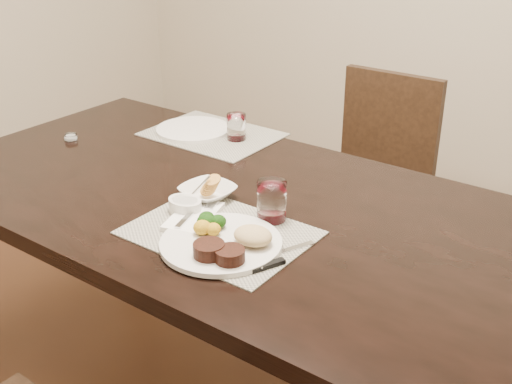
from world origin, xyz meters
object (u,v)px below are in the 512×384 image
Objects in this scene: dinner_plate at (225,242)px; steak_knife at (274,261)px; chair_far at (375,173)px; wine_glass_near at (272,203)px; far_plate at (193,129)px; cracker_bowl at (208,192)px.

steak_knife is at bearing 24.19° from dinner_plate.
chair_far reaches higher than wine_glass_near.
dinner_plate reaches higher than far_plate.
cracker_bowl is at bearing 156.93° from dinner_plate.
dinner_plate is at bearing -43.52° from far_plate.
wine_glass_near is at bearing 106.78° from dinner_plate.
wine_glass_near is at bearing 149.93° from steak_knife.
wine_glass_near reaches higher than cracker_bowl.
steak_knife is (0.29, -1.16, 0.26)m from chair_far.
chair_far is 1.21m from dinner_plate.
chair_far is 8.18× the size of wine_glass_near.
wine_glass_near is 0.75m from far_plate.
wine_glass_near is (0.22, 0.00, 0.03)m from cracker_bowl.
chair_far reaches higher than cracker_bowl.
far_plate is at bearing -129.25° from chair_far.
cracker_bowl reaches higher than dinner_plate.
far_plate is at bearing 135.53° from cracker_bowl.
chair_far is 3.30× the size of far_plate.
wine_glass_near is (0.16, -0.98, 0.30)m from chair_far.
cracker_bowl is at bearing -44.47° from far_plate.
dinner_plate is 0.86m from far_plate.
wine_glass_near reaches higher than steak_knife.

